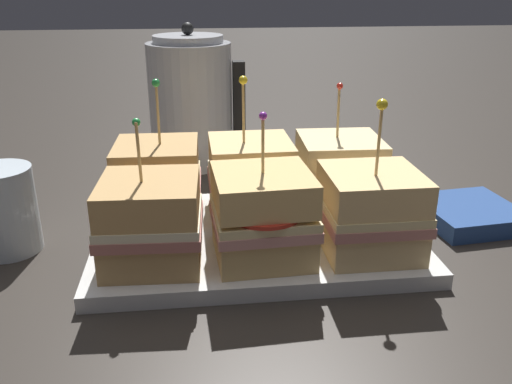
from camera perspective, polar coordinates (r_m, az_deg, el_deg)
name	(u,v)px	position (r m, az deg, el deg)	size (l,w,h in m)	color
ground_plane	(256,244)	(0.67, 0.00, -5.50)	(6.00, 6.00, 0.00)	#2D2823
serving_platter	(256,237)	(0.66, 0.00, -4.81)	(0.38, 0.26, 0.02)	silver
sandwich_front_left	(151,222)	(0.58, -10.98, -3.08)	(0.11, 0.11, 0.16)	tan
sandwich_front_center	(261,216)	(0.58, 0.53, -2.50)	(0.11, 0.11, 0.16)	tan
sandwich_front_right	(371,212)	(0.61, 11.97, -2.04)	(0.11, 0.11, 0.17)	#DBB77A
sandwich_back_left	(158,181)	(0.69, -10.26, 1.15)	(0.11, 0.11, 0.18)	tan
sandwich_back_center	(249,177)	(0.69, -0.72, 1.56)	(0.11, 0.11, 0.18)	#DBB77A
sandwich_back_right	(339,174)	(0.71, 8.74, 1.87)	(0.11, 0.11, 0.17)	beige
kettle_steel	(191,102)	(0.94, -6.81, 9.37)	(0.16, 0.14, 0.24)	#B7BABF
drinking_glass	(4,210)	(0.70, -25.00, -1.75)	(0.08, 0.08, 0.10)	silver
napkin_stack	(469,214)	(0.77, 21.51, -2.14)	(0.13, 0.13, 0.02)	navy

